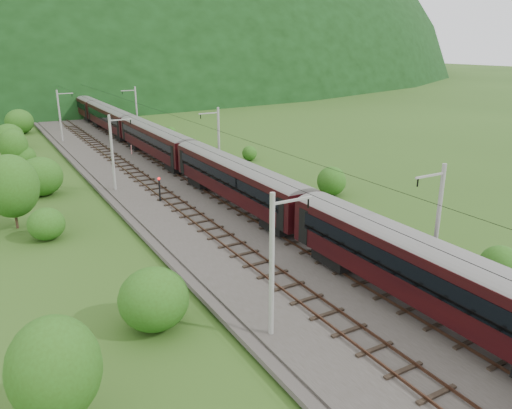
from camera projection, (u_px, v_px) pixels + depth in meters
ground at (358, 309)px, 30.17m from camera, size 600.00×600.00×0.00m
railbed at (272, 250)px, 38.37m from camera, size 14.00×220.00×0.30m
track_left at (244, 254)px, 37.16m from camera, size 2.40×220.00×0.27m
track_right at (298, 241)px, 39.43m from camera, size 2.40×220.00×0.27m
catenary_left at (113, 151)px, 52.26m from camera, size 2.54×192.28×8.00m
catenary_right at (218, 140)px, 58.05m from camera, size 2.54×192.28×8.00m
overhead_wires at (273, 162)px, 36.21m from camera, size 4.83×198.00×0.03m
mountain_main at (5, 75)px, 244.56m from camera, size 504.00×360.00×244.00m
train at (156, 136)px, 65.77m from camera, size 3.04×168.74×5.29m
hazard_post_near at (111, 139)px, 77.86m from camera, size 0.14×0.14×1.31m
hazard_post_far at (131, 149)px, 70.37m from camera, size 0.14×0.14×1.30m
signal at (159, 187)px, 49.24m from camera, size 0.27×0.27×2.44m
vegetation_left at (46, 201)px, 43.05m from camera, size 10.34×143.54×6.52m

